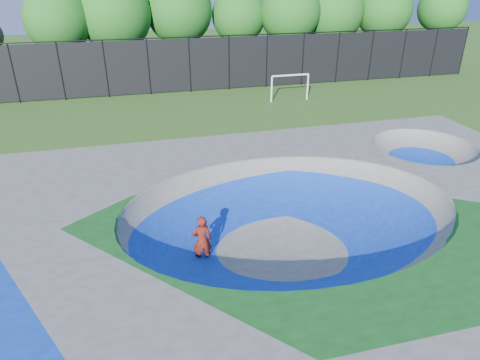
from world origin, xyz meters
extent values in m
plane|color=#305918|center=(0.00, 0.00, 0.00)|extent=(120.00, 120.00, 0.00)
cube|color=gray|center=(0.00, 0.00, 0.75)|extent=(22.00, 14.00, 1.50)
imported|color=red|center=(-2.95, -0.26, 0.84)|extent=(0.62, 0.41, 1.68)
cube|color=black|center=(-2.95, -0.26, 0.03)|extent=(0.79, 0.27, 0.05)
cylinder|color=white|center=(5.01, 16.75, 0.89)|extent=(0.12, 0.12, 1.79)
cylinder|color=white|center=(7.70, 16.75, 0.89)|extent=(0.12, 0.12, 1.79)
cylinder|color=white|center=(6.36, 16.75, 1.79)|extent=(2.68, 0.12, 0.12)
cylinder|color=black|center=(-12.00, 21.00, 2.00)|extent=(0.09, 0.09, 4.00)
cylinder|color=black|center=(-9.00, 21.00, 2.00)|extent=(0.09, 0.09, 4.00)
cylinder|color=black|center=(-6.00, 21.00, 2.00)|extent=(0.09, 0.09, 4.00)
cylinder|color=black|center=(-3.00, 21.00, 2.00)|extent=(0.09, 0.09, 4.00)
cylinder|color=black|center=(0.00, 21.00, 2.00)|extent=(0.09, 0.09, 4.00)
cylinder|color=black|center=(3.00, 21.00, 2.00)|extent=(0.09, 0.09, 4.00)
cylinder|color=black|center=(6.00, 21.00, 2.00)|extent=(0.09, 0.09, 4.00)
cylinder|color=black|center=(9.00, 21.00, 2.00)|extent=(0.09, 0.09, 4.00)
cylinder|color=black|center=(12.00, 21.00, 2.00)|extent=(0.09, 0.09, 4.00)
cylinder|color=black|center=(15.00, 21.00, 2.00)|extent=(0.09, 0.09, 4.00)
cylinder|color=black|center=(18.00, 21.00, 2.00)|extent=(0.09, 0.09, 4.00)
cylinder|color=black|center=(21.00, 21.00, 2.00)|extent=(0.09, 0.09, 4.00)
cylinder|color=black|center=(24.00, 21.00, 2.00)|extent=(0.09, 0.09, 4.00)
cube|color=black|center=(0.00, 21.00, 2.00)|extent=(48.00, 0.03, 3.80)
cylinder|color=black|center=(0.00, 21.00, 4.00)|extent=(48.00, 0.08, 0.08)
cylinder|color=#402C20|center=(-9.18, 25.30, 1.60)|extent=(0.44, 0.44, 3.19)
sphere|color=#1E681B|center=(-9.18, 25.30, 5.03)|extent=(4.90, 4.90, 4.90)
cylinder|color=#402C20|center=(-5.01, 26.08, 1.54)|extent=(0.44, 0.44, 3.07)
sphere|color=#1E681B|center=(-5.01, 26.08, 5.22)|extent=(5.73, 5.73, 5.73)
cylinder|color=#402C20|center=(0.18, 26.95, 1.63)|extent=(0.44, 0.44, 3.27)
sphere|color=#1E681B|center=(0.18, 26.95, 5.33)|extent=(5.49, 5.49, 5.49)
cylinder|color=#402C20|center=(5.31, 26.92, 1.54)|extent=(0.44, 0.44, 3.07)
sphere|color=#1E681B|center=(5.31, 26.92, 4.81)|extent=(4.64, 4.64, 4.64)
cylinder|color=#402C20|center=(9.49, 25.52, 1.59)|extent=(0.44, 0.44, 3.18)
sphere|color=#1E681B|center=(9.49, 25.52, 5.12)|extent=(5.16, 5.16, 5.16)
cylinder|color=#402C20|center=(13.72, 26.09, 1.49)|extent=(0.44, 0.44, 2.97)
sphere|color=#1E681B|center=(13.72, 26.09, 5.03)|extent=(5.48, 5.48, 5.48)
cylinder|color=#402C20|center=(18.54, 25.59, 1.63)|extent=(0.44, 0.44, 3.26)
sphere|color=#1E681B|center=(18.54, 25.59, 5.12)|extent=(4.97, 4.97, 4.97)
cylinder|color=#402C20|center=(24.22, 25.05, 1.79)|extent=(0.44, 0.44, 3.58)
sphere|color=#1E681B|center=(24.22, 25.05, 5.21)|extent=(4.36, 4.36, 4.36)
camera|label=1|loc=(-4.61, -11.13, 8.23)|focal=32.00mm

